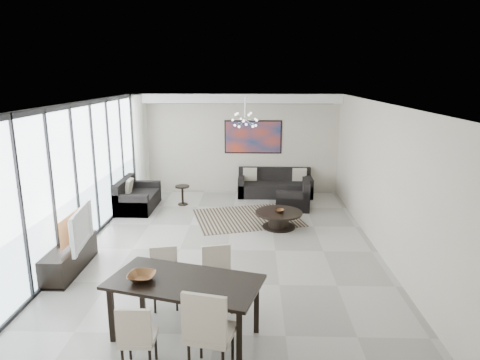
{
  "coord_description": "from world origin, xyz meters",
  "views": [
    {
      "loc": [
        0.5,
        -7.98,
        3.42
      ],
      "look_at": [
        0.23,
        0.82,
        1.25
      ],
      "focal_mm": 32.0,
      "sensor_mm": 36.0,
      "label": 1
    }
  ],
  "objects_px": {
    "sofa_main": "(275,187)",
    "tv_console": "(70,258)",
    "coffee_table": "(279,219)",
    "television": "(75,228)",
    "dining_table": "(184,286)"
  },
  "relations": [
    {
      "from": "sofa_main",
      "to": "tv_console",
      "type": "xyz_separation_m",
      "value": [
        -3.9,
        -5.07,
        -0.02
      ]
    },
    {
      "from": "tv_console",
      "to": "sofa_main",
      "type": "bearing_deg",
      "value": 52.43
    },
    {
      "from": "coffee_table",
      "to": "sofa_main",
      "type": "xyz_separation_m",
      "value": [
        0.04,
        2.72,
        0.05
      ]
    },
    {
      "from": "coffee_table",
      "to": "television",
      "type": "height_order",
      "value": "television"
    },
    {
      "from": "coffee_table",
      "to": "sofa_main",
      "type": "relative_size",
      "value": 0.51
    },
    {
      "from": "sofa_main",
      "to": "dining_table",
      "type": "bearing_deg",
      "value": -102.27
    },
    {
      "from": "coffee_table",
      "to": "tv_console",
      "type": "height_order",
      "value": "tv_console"
    },
    {
      "from": "coffee_table",
      "to": "television",
      "type": "bearing_deg",
      "value": -147.3
    },
    {
      "from": "coffee_table",
      "to": "television",
      "type": "distance_m",
      "value": 4.45
    },
    {
      "from": "dining_table",
      "to": "sofa_main",
      "type": "bearing_deg",
      "value": 77.73
    },
    {
      "from": "dining_table",
      "to": "coffee_table",
      "type": "bearing_deg",
      "value": 70.82
    },
    {
      "from": "sofa_main",
      "to": "television",
      "type": "xyz_separation_m",
      "value": [
        -3.74,
        -5.1,
        0.57
      ]
    },
    {
      "from": "television",
      "to": "tv_console",
      "type": "bearing_deg",
      "value": 73.31
    },
    {
      "from": "tv_console",
      "to": "dining_table",
      "type": "height_order",
      "value": "dining_table"
    },
    {
      "from": "coffee_table",
      "to": "dining_table",
      "type": "xyz_separation_m",
      "value": [
        -1.49,
        -4.27,
        0.52
      ]
    }
  ]
}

